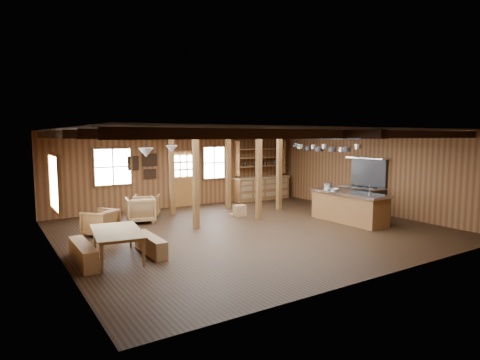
# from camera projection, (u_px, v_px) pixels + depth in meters

# --- Properties ---
(room) EXTENTS (10.04, 9.04, 2.84)m
(room) POSITION_uv_depth(u_px,v_px,m) (250.00, 180.00, 11.23)
(room) COLOR black
(room) RESTS_ON ground
(ceiling_joists) EXTENTS (9.80, 8.82, 0.18)m
(ceiling_joists) POSITION_uv_depth(u_px,v_px,m) (247.00, 135.00, 11.24)
(ceiling_joists) COLOR black
(ceiling_joists) RESTS_ON ceiling
(timber_posts) EXTENTS (3.95, 2.35, 2.80)m
(timber_posts) POSITION_uv_depth(u_px,v_px,m) (228.00, 174.00, 13.25)
(timber_posts) COLOR #4F3116
(timber_posts) RESTS_ON floor
(back_door) EXTENTS (1.02, 0.08, 2.15)m
(back_door) POSITION_uv_depth(u_px,v_px,m) (184.00, 183.00, 15.01)
(back_door) COLOR brown
(back_door) RESTS_ON floor
(window_back_left) EXTENTS (1.32, 0.06, 1.32)m
(window_back_left) POSITION_uv_depth(u_px,v_px,m) (113.00, 167.00, 13.55)
(window_back_left) COLOR white
(window_back_left) RESTS_ON wall_back
(window_back_right) EXTENTS (1.02, 0.06, 1.32)m
(window_back_right) POSITION_uv_depth(u_px,v_px,m) (214.00, 163.00, 15.64)
(window_back_right) COLOR white
(window_back_right) RESTS_ON wall_back
(window_left) EXTENTS (0.14, 1.24, 1.32)m
(window_left) POSITION_uv_depth(u_px,v_px,m) (54.00, 183.00, 8.97)
(window_left) COLOR white
(window_left) RESTS_ON wall_back
(notice_boards) EXTENTS (1.08, 0.03, 0.90)m
(notice_boards) POSITION_uv_depth(u_px,v_px,m) (144.00, 164.00, 14.13)
(notice_boards) COLOR white
(notice_boards) RESTS_ON wall_back
(back_counter) EXTENTS (2.55, 0.60, 2.45)m
(back_counter) POSITION_uv_depth(u_px,v_px,m) (261.00, 185.00, 16.66)
(back_counter) COLOR brown
(back_counter) RESTS_ON floor
(pendant_lamps) EXTENTS (1.86, 2.36, 0.66)m
(pendant_lamps) POSITION_uv_depth(u_px,v_px,m) (160.00, 151.00, 10.77)
(pendant_lamps) COLOR #2A2A2C
(pendant_lamps) RESTS_ON ceiling
(pot_rack) EXTENTS (0.38, 3.00, 0.43)m
(pot_rack) POSITION_uv_depth(u_px,v_px,m) (322.00, 147.00, 13.05)
(pot_rack) COLOR #2A2A2C
(pot_rack) RESTS_ON ceiling
(kitchen_island) EXTENTS (0.93, 2.52, 1.20)m
(kitchen_island) POSITION_uv_depth(u_px,v_px,m) (349.00, 207.00, 12.31)
(kitchen_island) COLOR brown
(kitchen_island) RESTS_ON floor
(step_stool) EXTENTS (0.45, 0.34, 0.37)m
(step_stool) POSITION_uv_depth(u_px,v_px,m) (240.00, 211.00, 13.24)
(step_stool) COLOR olive
(step_stool) RESTS_ON floor
(commercial_range) EXTENTS (0.80, 1.55, 1.91)m
(commercial_range) POSITION_uv_depth(u_px,v_px,m) (363.00, 195.00, 13.77)
(commercial_range) COLOR #2A2A2C
(commercial_range) RESTS_ON floor
(dining_table) EXTENTS (1.21, 1.87, 0.62)m
(dining_table) POSITION_uv_depth(u_px,v_px,m) (119.00, 244.00, 8.67)
(dining_table) COLOR olive
(dining_table) RESTS_ON floor
(bench_wall) EXTENTS (0.29, 1.57, 0.43)m
(bench_wall) POSITION_uv_depth(u_px,v_px,m) (83.00, 254.00, 8.28)
(bench_wall) COLOR olive
(bench_wall) RESTS_ON floor
(bench_aisle) EXTENTS (0.27, 1.45, 0.40)m
(bench_aisle) POSITION_uv_depth(u_px,v_px,m) (150.00, 245.00, 9.06)
(bench_aisle) COLOR olive
(bench_aisle) RESTS_ON floor
(armchair_a) EXTENTS (1.06, 1.06, 0.70)m
(armchair_a) POSITION_uv_depth(u_px,v_px,m) (100.00, 222.00, 10.67)
(armchair_a) COLOR brown
(armchair_a) RESTS_ON floor
(armchair_b) EXTENTS (1.07, 1.08, 0.74)m
(armchair_b) POSITION_uv_depth(u_px,v_px,m) (147.00, 206.00, 13.10)
(armchair_b) COLOR brown
(armchair_b) RESTS_ON floor
(armchair_c) EXTENTS (0.99, 1.01, 0.78)m
(armchair_c) POSITION_uv_depth(u_px,v_px,m) (140.00, 210.00, 12.29)
(armchair_c) COLOR olive
(armchair_c) RESTS_ON floor
(counter_pot) EXTENTS (0.29, 0.29, 0.17)m
(counter_pot) POSITION_uv_depth(u_px,v_px,m) (328.00, 185.00, 13.15)
(counter_pot) COLOR silver
(counter_pot) RESTS_ON kitchen_island
(bowl) EXTENTS (0.28, 0.28, 0.07)m
(bowl) POSITION_uv_depth(u_px,v_px,m) (334.00, 190.00, 12.53)
(bowl) COLOR silver
(bowl) RESTS_ON kitchen_island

